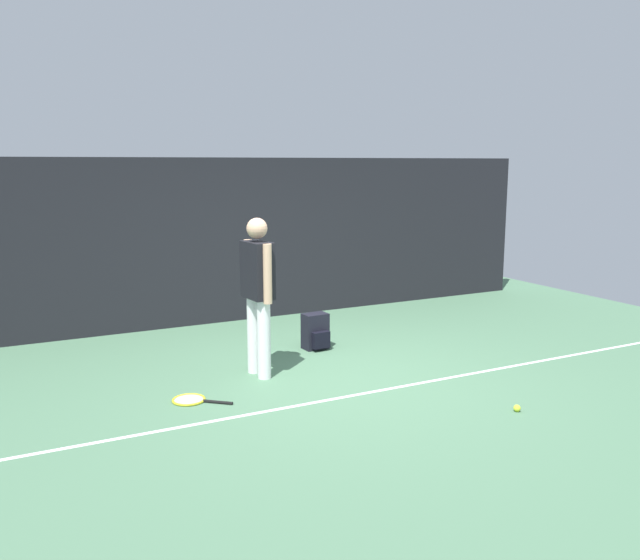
{
  "coord_description": "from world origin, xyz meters",
  "views": [
    {
      "loc": [
        -3.24,
        -5.91,
        2.27
      ],
      "look_at": [
        0.0,
        0.4,
        1.0
      ],
      "focal_mm": 37.08,
      "sensor_mm": 36.0,
      "label": 1
    }
  ],
  "objects": [
    {
      "name": "ground_plane",
      "position": [
        0.0,
        0.0,
        0.0
      ],
      "size": [
        12.0,
        12.0,
        0.0
      ],
      "primitive_type": "plane",
      "color": "#4C7556"
    },
    {
      "name": "back_fence",
      "position": [
        0.0,
        3.0,
        1.17
      ],
      "size": [
        10.0,
        0.1,
        2.33
      ],
      "primitive_type": "cube",
      "color": "black",
      "rests_on": "ground"
    },
    {
      "name": "court_line",
      "position": [
        0.0,
        -0.54,
        0.0
      ],
      "size": [
        9.0,
        0.05,
        0.0
      ],
      "primitive_type": "cube",
      "color": "white",
      "rests_on": "ground"
    },
    {
      "name": "tennis_player",
      "position": [
        -0.7,
        0.48,
        0.97
      ],
      "size": [
        0.26,
        0.53,
        1.7
      ],
      "rotation": [
        0.0,
        0.0,
        -1.48
      ],
      "color": "white",
      "rests_on": "ground"
    },
    {
      "name": "tennis_racket",
      "position": [
        -1.58,
        0.04,
        0.01
      ],
      "size": [
        0.58,
        0.53,
        0.03
      ],
      "rotation": [
        0.0,
        0.0,
        2.43
      ],
      "color": "black",
      "rests_on": "ground"
    },
    {
      "name": "backpack",
      "position": [
        0.31,
        1.12,
        0.21
      ],
      "size": [
        0.31,
        0.3,
        0.44
      ],
      "rotation": [
        0.0,
        0.0,
        0.07
      ],
      "color": "black",
      "rests_on": "ground"
    },
    {
      "name": "tennis_ball_near_player",
      "position": [
        1.02,
        -1.6,
        0.03
      ],
      "size": [
        0.07,
        0.07,
        0.07
      ],
      "primitive_type": "sphere",
      "color": "#CCE033",
      "rests_on": "ground"
    }
  ]
}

